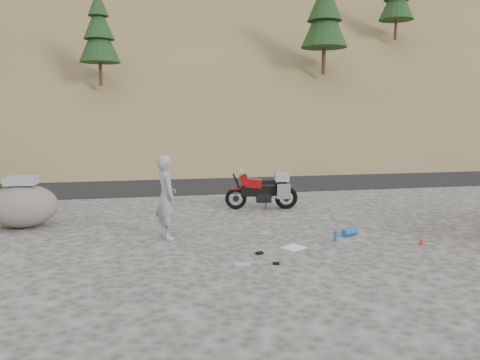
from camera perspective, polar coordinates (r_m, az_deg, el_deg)
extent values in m
plane|color=#474441|center=(10.93, -1.03, -6.65)|extent=(140.00, 140.00, 0.00)
cube|color=black|center=(19.70, -5.74, -0.16)|extent=(120.00, 7.00, 0.05)
cube|color=brown|center=(40.94, -6.03, 15.23)|extent=(110.00, 51.90, 46.72)
cube|color=brown|center=(40.98, -6.03, 15.65)|extent=(110.00, 43.28, 36.46)
cube|color=brown|center=(61.57, -7.96, 18.36)|extent=(120.00, 40.00, 30.00)
cylinder|color=#382014|center=(24.60, -16.65, 12.59)|extent=(0.17, 0.17, 1.40)
cone|color=#163216|center=(24.78, -16.79, 16.15)|extent=(2.00, 2.00, 2.25)
cone|color=#163216|center=(24.92, -16.87, 18.08)|extent=(1.50, 1.50, 1.76)
cone|color=#163216|center=(25.09, -16.96, 20.00)|extent=(1.00, 1.00, 1.26)
cylinder|color=#382014|center=(27.46, 10.16, 14.47)|extent=(0.22, 0.22, 1.82)
cone|color=#163216|center=(27.76, 10.27, 18.59)|extent=(2.60, 2.60, 2.92)
cone|color=#163216|center=(27.99, 10.33, 20.82)|extent=(1.95, 1.95, 2.28)
cylinder|color=#382014|center=(33.03, 18.45, 17.23)|extent=(0.18, 0.18, 1.54)
cone|color=#163216|center=(33.36, 18.58, 20.10)|extent=(2.20, 2.20, 2.48)
torus|color=black|center=(13.74, -0.50, -2.28)|extent=(0.65, 0.20, 0.64)
cylinder|color=black|center=(13.74, -0.50, -2.28)|extent=(0.20, 0.08, 0.19)
torus|color=black|center=(13.91, 5.67, -2.19)|extent=(0.69, 0.22, 0.68)
cylinder|color=black|center=(13.91, 5.67, -2.19)|extent=(0.22, 0.10, 0.21)
cylinder|color=black|center=(13.69, -0.18, -0.80)|extent=(0.37, 0.10, 0.78)
cylinder|color=black|center=(13.64, 0.39, 0.73)|extent=(0.12, 0.60, 0.04)
cube|color=black|center=(13.77, 2.51, -1.37)|extent=(1.18, 0.38, 0.29)
cube|color=black|center=(13.81, 2.90, -2.15)|extent=(0.47, 0.34, 0.27)
cube|color=maroon|center=(13.71, 1.59, -0.38)|extent=(0.54, 0.35, 0.30)
cube|color=maroon|center=(13.67, 0.51, 0.09)|extent=(0.33, 0.36, 0.34)
cube|color=silver|center=(13.63, 0.22, 1.13)|extent=(0.15, 0.30, 0.25)
cube|color=black|center=(13.76, 3.52, -0.28)|extent=(0.55, 0.28, 0.12)
cube|color=black|center=(13.81, 5.02, -0.43)|extent=(0.36, 0.22, 0.10)
cube|color=#A1A2A6|center=(13.61, 5.34, -1.38)|extent=(0.40, 0.16, 0.43)
cube|color=#A1A2A6|center=(14.10, 5.01, -1.05)|extent=(0.40, 0.16, 0.43)
cube|color=gray|center=(13.79, 5.11, 0.37)|extent=(0.44, 0.38, 0.25)
cube|color=maroon|center=(13.69, -0.50, -1.09)|extent=(0.30, 0.15, 0.04)
cylinder|color=black|center=(13.68, 3.19, -2.96)|extent=(0.05, 0.20, 0.35)
cylinder|color=#A1A2A6|center=(13.74, 4.97, -2.02)|extent=(0.45, 0.14, 0.12)
imported|color=gray|center=(10.77, -8.88, -6.97)|extent=(0.60, 0.78, 1.89)
ellipsoid|color=#59554C|center=(12.71, -24.94, -2.88)|extent=(1.95, 1.78, 1.07)
cube|color=gray|center=(12.61, -25.10, -0.10)|extent=(0.68, 0.54, 0.18)
cube|color=white|center=(9.92, 6.53, -8.18)|extent=(0.57, 0.55, 0.01)
cylinder|color=#19579A|center=(11.13, 13.24, -6.18)|extent=(0.43, 0.30, 0.16)
cylinder|color=#19579A|center=(10.56, 11.59, -6.71)|extent=(0.08, 0.08, 0.22)
cone|color=#B3220B|center=(10.80, 21.22, -6.96)|extent=(0.15, 0.15, 0.15)
cube|color=black|center=(8.84, 4.42, -10.10)|extent=(0.15, 0.13, 0.04)
cube|color=black|center=(9.44, 2.38, -8.88)|extent=(0.17, 0.15, 0.05)
cube|color=#7EAAC4|center=(8.82, 0.28, -10.20)|extent=(0.31, 0.25, 0.01)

